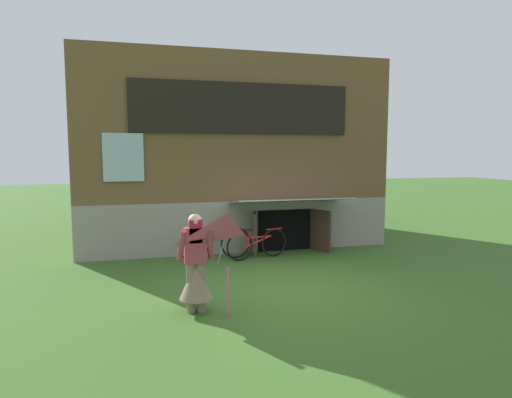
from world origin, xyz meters
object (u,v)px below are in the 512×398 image
bicycle_red (257,244)px  bicycle_green (215,244)px  person (196,271)px  kite (228,239)px

bicycle_red → bicycle_green: size_ratio=0.90×
bicycle_green → bicycle_red: bearing=-12.3°
person → bicycle_green: 3.39m
person → bicycle_red: 3.64m
person → bicycle_red: size_ratio=1.00×
bicycle_red → bicycle_green: bicycle_green is taller
kite → bicycle_red: bearing=68.9°
bicycle_green → person: bearing=-109.0°
kite → bicycle_red: (1.41, 3.64, -0.89)m
kite → bicycle_red: size_ratio=0.97×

